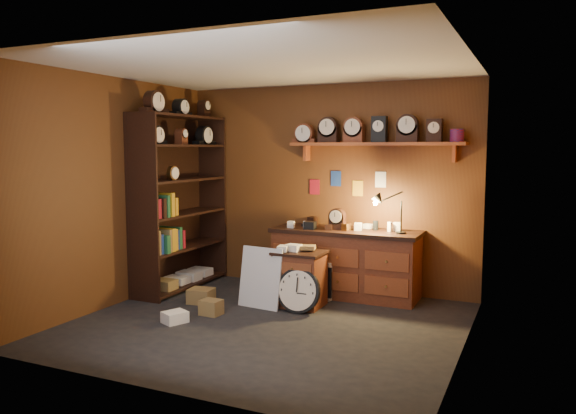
% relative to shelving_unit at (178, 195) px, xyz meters
% --- Properties ---
extents(floor, '(4.00, 4.00, 0.00)m').
position_rel_shelving_unit_xyz_m(floor, '(1.79, -0.98, -1.25)').
color(floor, black).
rests_on(floor, ground).
extents(room_shell, '(4.02, 3.62, 2.71)m').
position_rel_shelving_unit_xyz_m(room_shell, '(1.84, -0.87, 0.47)').
color(room_shell, '#5C3316').
rests_on(room_shell, ground).
extents(shelving_unit, '(0.47, 1.60, 2.58)m').
position_rel_shelving_unit_xyz_m(shelving_unit, '(0.00, 0.00, 0.00)').
color(shelving_unit, black).
rests_on(shelving_unit, ground).
extents(workbench, '(1.87, 0.66, 1.36)m').
position_rel_shelving_unit_xyz_m(workbench, '(2.18, 0.49, -0.78)').
color(workbench, brown).
rests_on(workbench, ground).
extents(low_cabinet, '(0.58, 0.49, 0.75)m').
position_rel_shelving_unit_xyz_m(low_cabinet, '(1.83, -0.17, -0.89)').
color(low_cabinet, brown).
rests_on(low_cabinet, ground).
extents(big_round_clock, '(0.52, 0.17, 0.52)m').
position_rel_shelving_unit_xyz_m(big_round_clock, '(1.92, -0.42, -1.00)').
color(big_round_clock, black).
rests_on(big_round_clock, ground).
extents(white_panel, '(0.56, 0.21, 0.72)m').
position_rel_shelving_unit_xyz_m(white_panel, '(1.43, -0.41, -1.25)').
color(white_panel, silver).
rests_on(white_panel, ground).
extents(mini_fridge, '(0.57, 0.59, 0.47)m').
position_rel_shelving_unit_xyz_m(mini_fridge, '(1.94, 0.41, -1.02)').
color(mini_fridge, silver).
rests_on(mini_fridge, ground).
extents(floor_box_a, '(0.31, 0.27, 0.18)m').
position_rel_shelving_unit_xyz_m(floor_box_a, '(0.70, -0.55, -1.17)').
color(floor_box_a, olive).
rests_on(floor_box_a, ground).
extents(floor_box_b, '(0.28, 0.30, 0.12)m').
position_rel_shelving_unit_xyz_m(floor_box_b, '(0.86, -1.32, -1.19)').
color(floor_box_b, white).
rests_on(floor_box_b, ground).
extents(floor_box_c, '(0.24, 0.20, 0.17)m').
position_rel_shelving_unit_xyz_m(floor_box_c, '(1.07, -0.91, -1.17)').
color(floor_box_c, olive).
rests_on(floor_box_c, ground).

